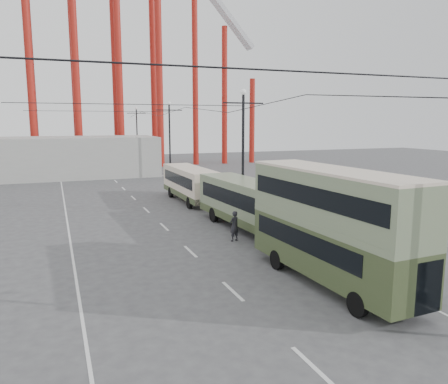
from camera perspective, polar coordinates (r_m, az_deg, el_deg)
name	(u,v)px	position (r m, az deg, el deg)	size (l,w,h in m)	color
ground	(305,329)	(15.76, 10.53, -17.22)	(160.00, 160.00, 0.00)	#454547
road_markings	(154,216)	(33.07, -9.09, -3.06)	(12.52, 120.00, 0.01)	silver
lamp_post_mid	(243,152)	(32.78, 2.49, 5.19)	(3.20, 0.44, 9.32)	black
lamp_post_far	(170,140)	(53.61, -7.10, 6.70)	(3.20, 0.44, 9.32)	black
lamp_post_distant	(137,135)	(75.12, -11.29, 7.30)	(3.20, 0.44, 9.32)	black
roller_coaster	(83,9)	(70.81, -17.95, 21.81)	(52.95, 5.00, 55.48)	maroon
fairground_shed	(67,157)	(59.10, -19.77, 4.34)	(22.00, 10.00, 5.00)	#ADADA8
double_decker_bus	(332,221)	(19.04, 13.88, -3.69)	(2.82, 9.45, 5.02)	#374525
single_decker_green	(251,204)	(27.91, 3.58, -1.52)	(3.30, 11.31, 3.16)	gray
single_decker_cream	(191,183)	(38.29, -4.40, 1.23)	(2.53, 9.55, 2.96)	beige
pedestrian	(234,226)	(25.66, 1.34, -4.48)	(0.66, 0.43, 1.80)	black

